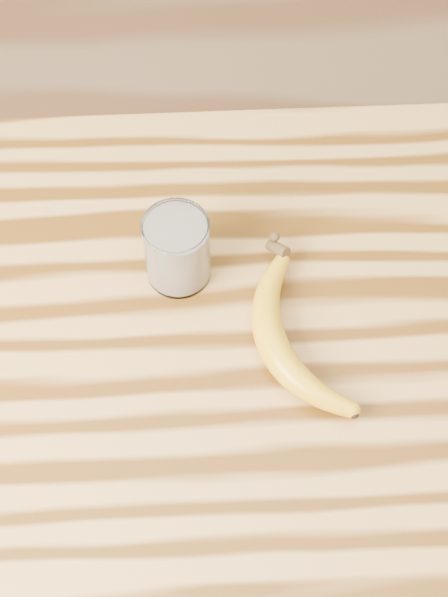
{
  "coord_description": "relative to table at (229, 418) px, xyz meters",
  "views": [
    {
      "loc": [
        -0.03,
        -0.4,
        1.76
      ],
      "look_at": [
        -0.0,
        0.08,
        0.93
      ],
      "focal_mm": 50.0,
      "sensor_mm": 36.0,
      "label": 1
    }
  ],
  "objects": [
    {
      "name": "room",
      "position": [
        0.0,
        0.0,
        0.58
      ],
      "size": [
        4.04,
        4.04,
        2.7
      ],
      "color": "brown",
      "rests_on": "ground"
    },
    {
      "name": "banana",
      "position": [
        0.05,
        0.03,
        0.15
      ],
      "size": [
        0.2,
        0.32,
        0.04
      ],
      "primitive_type": null,
      "rotation": [
        0.0,
        0.0,
        0.3
      ],
      "color": "gold",
      "rests_on": "table"
    },
    {
      "name": "smoothie_glass",
      "position": [
        -0.05,
        0.14,
        0.18
      ],
      "size": [
        0.08,
        0.08,
        0.1
      ],
      "color": "white",
      "rests_on": "table"
    },
    {
      "name": "table",
      "position": [
        0.0,
        0.0,
        0.0
      ],
      "size": [
        1.2,
        0.8,
        0.9
      ],
      "color": "#B3823E",
      "rests_on": "ground"
    }
  ]
}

